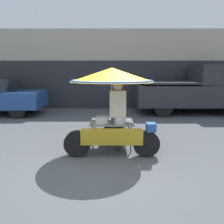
# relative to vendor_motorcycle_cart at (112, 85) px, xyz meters

# --- Properties ---
(ground_plane) EXTENTS (36.00, 36.00, 0.00)m
(ground_plane) POSITION_rel_vendor_motorcycle_cart_xyz_m (-0.19, -1.17, -1.55)
(ground_plane) COLOR #4C4F54
(shopfront_building) EXTENTS (28.00, 2.06, 3.92)m
(shopfront_building) POSITION_rel_vendor_motorcycle_cart_xyz_m (-0.19, 6.97, 0.40)
(shopfront_building) COLOR #B2A893
(shopfront_building) RESTS_ON ground
(vendor_motorcycle_cart) EXTENTS (2.13, 1.98, 1.97)m
(vendor_motorcycle_cart) POSITION_rel_vendor_motorcycle_cart_xyz_m (0.00, 0.00, 0.00)
(vendor_motorcycle_cart) COLOR black
(vendor_motorcycle_cart) RESTS_ON ground
(vendor_person) EXTENTS (0.38, 0.22, 1.66)m
(vendor_person) POSITION_rel_vendor_motorcycle_cart_xyz_m (0.14, -0.10, -0.62)
(vendor_person) COLOR #4C473D
(vendor_person) RESTS_ON ground
(pickup_truck) EXTENTS (5.30, 1.96, 2.15)m
(pickup_truck) POSITION_rel_vendor_motorcycle_cart_xyz_m (3.88, 4.65, -0.53)
(pickup_truck) COLOR black
(pickup_truck) RESTS_ON ground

